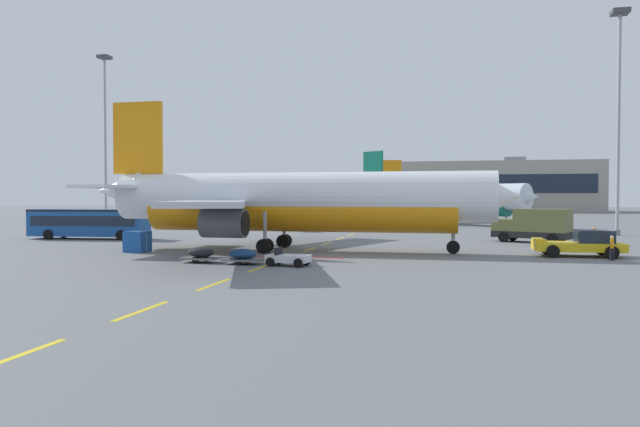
% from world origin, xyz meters
% --- Properties ---
extents(ground, '(400.00, 400.00, 0.00)m').
position_xyz_m(ground, '(40.00, 40.00, 0.00)').
color(ground, slate).
extents(apron_paint_markings, '(8.00, 96.24, 0.01)m').
position_xyz_m(apron_paint_markings, '(18.00, 37.80, 0.00)').
color(apron_paint_markings, yellow).
rests_on(apron_paint_markings, ground).
extents(airliner_foreground, '(34.65, 34.63, 12.20)m').
position_xyz_m(airliner_foreground, '(16.83, 27.05, 3.95)').
color(airliner_foreground, white).
rests_on(airliner_foreground, ground).
extents(pushback_tug, '(6.05, 3.28, 2.08)m').
position_xyz_m(pushback_tug, '(38.25, 27.04, 0.90)').
color(pushback_tug, yellow).
rests_on(pushback_tug, ground).
extents(airliner_mid_left, '(31.16, 28.97, 12.00)m').
position_xyz_m(airliner_mid_left, '(26.41, 75.47, 3.89)').
color(airliner_mid_left, silver).
rests_on(airliner_mid_left, ground).
extents(airliner_far_center, '(34.46, 33.48, 12.27)m').
position_xyz_m(airliner_far_center, '(2.79, 109.03, 3.97)').
color(airliner_far_center, silver).
rests_on(airliner_far_center, ground).
extents(apron_shuttle_bus, '(12.20, 3.74, 3.00)m').
position_xyz_m(apron_shuttle_bus, '(-6.65, 35.07, 1.75)').
color(apron_shuttle_bus, '#194C99').
rests_on(apron_shuttle_bus, ground).
extents(catering_truck, '(7.35, 5.19, 3.14)m').
position_xyz_m(catering_truck, '(36.64, 39.88, 1.65)').
color(catering_truck, black).
rests_on(catering_truck, ground).
extents(baggage_train, '(8.70, 2.36, 1.14)m').
position_xyz_m(baggage_train, '(16.35, 17.11, 0.52)').
color(baggage_train, silver).
rests_on(baggage_train, ground).
extents(ground_crew_worker, '(0.35, 0.64, 1.68)m').
position_xyz_m(ground_crew_worker, '(39.68, 24.53, 0.95)').
color(ground_crew_worker, '#232328').
rests_on(ground_crew_worker, ground).
extents(uld_cargo_container, '(1.71, 1.68, 1.60)m').
position_xyz_m(uld_cargo_container, '(5.50, 23.18, 0.80)').
color(uld_cargo_container, '#194C9E').
rests_on(uld_cargo_container, ground).
extents(apron_light_mast_near, '(1.80, 1.80, 26.70)m').
position_xyz_m(apron_light_mast_near, '(-25.11, 67.13, 16.46)').
color(apron_light_mast_near, slate).
rests_on(apron_light_mast_near, ground).
extents(apron_light_mast_far, '(1.80, 1.80, 24.72)m').
position_xyz_m(apron_light_mast_far, '(46.90, 52.87, 15.38)').
color(apron_light_mast_far, slate).
rests_on(apron_light_mast_far, ground).
extents(terminal_satellite, '(64.20, 26.16, 15.71)m').
position_xyz_m(terminal_satellite, '(36.51, 163.55, 7.07)').
color(terminal_satellite, '#9E998E').
rests_on(terminal_satellite, ground).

